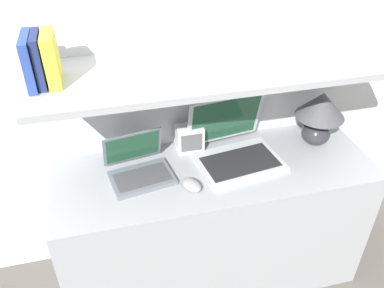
{
  "coord_description": "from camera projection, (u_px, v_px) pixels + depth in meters",
  "views": [
    {
      "loc": [
        -0.44,
        -1.1,
        1.85
      ],
      "look_at": [
        -0.11,
        0.25,
        0.86
      ],
      "focal_mm": 38.0,
      "sensor_mm": 36.0,
      "label": 1
    }
  ],
  "objects": [
    {
      "name": "computer_mouse",
      "position": [
        192.0,
        185.0,
        1.7
      ],
      "size": [
        0.1,
        0.12,
        0.04
      ],
      "color": "#99999E",
      "rests_on": "desk"
    },
    {
      "name": "book_navy",
      "position": [
        39.0,
        60.0,
        1.41
      ],
      "size": [
        0.03,
        0.15,
        0.18
      ],
      "color": "navy",
      "rests_on": "shelf"
    },
    {
      "name": "desk",
      "position": [
        213.0,
        224.0,
        2.02
      ],
      "size": [
        1.43,
        0.5,
        0.71
      ],
      "color": "#999EA3",
      "rests_on": "ground_plane"
    },
    {
      "name": "wall_back",
      "position": [
        198.0,
        37.0,
        1.78
      ],
      "size": [
        6.0,
        0.05,
        2.4
      ],
      "color": "silver",
      "rests_on": "ground_plane"
    },
    {
      "name": "router_box",
      "position": [
        190.0,
        138.0,
        1.9
      ],
      "size": [
        0.12,
        0.08,
        0.13
      ],
      "color": "white",
      "rests_on": "desk"
    },
    {
      "name": "shelf",
      "position": [
        214.0,
        69.0,
        1.6
      ],
      "size": [
        1.43,
        0.45,
        0.03
      ],
      "color": "#999EA3",
      "rests_on": "back_riser"
    },
    {
      "name": "book_blue",
      "position": [
        29.0,
        61.0,
        1.41
      ],
      "size": [
        0.03,
        0.18,
        0.18
      ],
      "color": "#284293",
      "rests_on": "shelf"
    },
    {
      "name": "laptop_large",
      "position": [
        234.0,
        147.0,
        1.85
      ],
      "size": [
        0.41,
        0.37,
        0.28
      ],
      "color": "silver",
      "rests_on": "desk"
    },
    {
      "name": "table_lamp",
      "position": [
        320.0,
        112.0,
        1.88
      ],
      "size": [
        0.23,
        0.23,
        0.27
      ],
      "color": "#2D2D33",
      "rests_on": "desk"
    },
    {
      "name": "laptop_small",
      "position": [
        139.0,
        168.0,
        1.76
      ],
      "size": [
        0.3,
        0.27,
        0.18
      ],
      "color": "slate",
      "rests_on": "desk"
    },
    {
      "name": "book_yellow",
      "position": [
        52.0,
        59.0,
        1.42
      ],
      "size": [
        0.05,
        0.15,
        0.18
      ],
      "color": "gold",
      "rests_on": "shelf"
    },
    {
      "name": "back_riser",
      "position": [
        199.0,
        157.0,
        2.1
      ],
      "size": [
        1.43,
        0.04,
        1.15
      ],
      "color": "silver",
      "rests_on": "ground_plane"
    }
  ]
}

